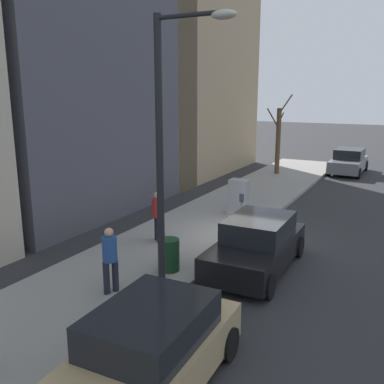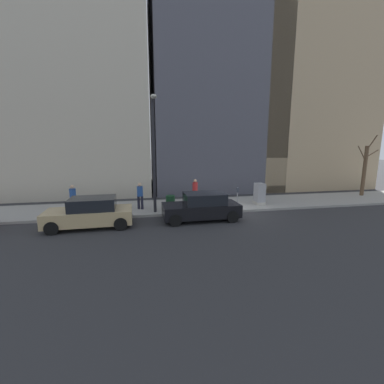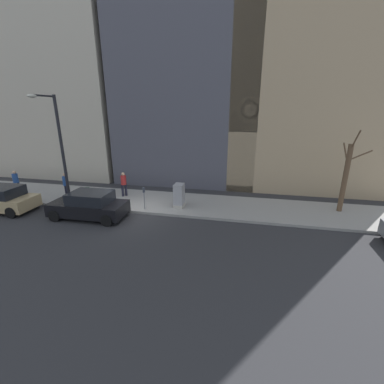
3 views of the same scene
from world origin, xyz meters
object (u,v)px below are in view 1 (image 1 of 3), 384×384
object	(u,v)px
utility_box	(239,197)
office_tower_left	(144,10)
pedestrian_midblock	(110,256)
parked_car_tan	(147,355)
pedestrian_near_meter	(157,213)
parked_car_grey	(349,161)
bare_tree	(278,139)
streetlamp	(169,134)
trash_bin	(169,255)
parking_meter	(241,208)
parked_car_black	(257,245)

from	to	relation	value
utility_box	office_tower_left	xyz separation A→B (m)	(9.82, -8.13, 9.11)
pedestrian_midblock	utility_box	bearing A→B (deg)	23.28
parked_car_tan	pedestrian_near_meter	size ratio (longest dim) A/B	2.56
parked_car_tan	parked_car_grey	bearing A→B (deg)	-91.24
parked_car_grey	bare_tree	size ratio (longest dim) A/B	0.90
streetlamp	pedestrian_midblock	size ratio (longest dim) A/B	3.92
parked_car_tan	utility_box	xyz separation A→B (m)	(2.55, -10.40, 0.11)
trash_bin	office_tower_left	bearing A→B (deg)	-54.33
trash_bin	office_tower_left	xyz separation A→B (m)	(10.22, -14.24, 9.36)
parked_car_grey	parking_meter	bearing A→B (deg)	84.86
parked_car_grey	trash_bin	world-z (taller)	parked_car_grey
parked_car_black	streetlamp	distance (m)	4.34
parked_car_black	streetlamp	world-z (taller)	streetlamp
parked_car_grey	pedestrian_midblock	bearing A→B (deg)	83.82
parked_car_grey	office_tower_left	distance (m)	15.88
trash_bin	parked_car_grey	bearing A→B (deg)	-96.13
bare_tree	office_tower_left	xyz separation A→B (m)	(8.52, 1.29, 7.74)
trash_bin	office_tower_left	world-z (taller)	office_tower_left
bare_tree	pedestrian_near_meter	xyz separation A→B (m)	(-0.12, 13.63, -1.14)
trash_bin	pedestrian_near_meter	size ratio (longest dim) A/B	0.54
pedestrian_near_meter	parked_car_black	bearing A→B (deg)	-143.99
parked_car_grey	utility_box	world-z (taller)	utility_box
parked_car_grey	bare_tree	bearing A→B (deg)	39.98
parking_meter	bare_tree	world-z (taller)	bare_tree
pedestrian_midblock	office_tower_left	world-z (taller)	office_tower_left
pedestrian_midblock	parked_car_black	bearing A→B (deg)	-12.61
parked_car_grey	streetlamp	xyz separation A→B (m)	(1.37, 19.47, 3.28)
parked_car_black	pedestrian_near_meter	xyz separation A→B (m)	(3.56, -0.35, 0.35)
parked_car_grey	utility_box	bearing A→B (deg)	80.10
utility_box	office_tower_left	bearing A→B (deg)	-39.64
parked_car_tan	trash_bin	xyz separation A→B (m)	(2.15, -4.29, -0.14)
office_tower_left	parked_car_tan	bearing A→B (deg)	123.71
pedestrian_near_meter	parked_car_tan	bearing A→B (deg)	162.77
utility_box	pedestrian_near_meter	world-z (taller)	pedestrian_near_meter
parked_car_tan	pedestrian_midblock	distance (m)	3.69
parked_car_grey	parking_meter	xyz separation A→B (m)	(1.54, 14.31, 0.24)
parked_car_grey	pedestrian_near_meter	world-z (taller)	pedestrian_near_meter
pedestrian_near_meter	pedestrian_midblock	bearing A→B (deg)	146.86
parked_car_black	parked_car_tan	distance (m)	5.83
pedestrian_near_meter	trash_bin	bearing A→B (deg)	171.58
bare_tree	utility_box	bearing A→B (deg)	97.87
pedestrian_near_meter	office_tower_left	distance (m)	17.49
utility_box	bare_tree	bearing A→B (deg)	-82.13
parking_meter	utility_box	xyz separation A→B (m)	(0.85, -1.91, -0.13)
pedestrian_near_meter	office_tower_left	bearing A→B (deg)	-13.33
utility_box	pedestrian_near_meter	size ratio (longest dim) A/B	0.86
utility_box	trash_bin	world-z (taller)	utility_box
streetlamp	trash_bin	world-z (taller)	streetlamp
parking_meter	pedestrian_near_meter	bearing A→B (deg)	48.65
parked_car_grey	utility_box	size ratio (longest dim) A/B	2.96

